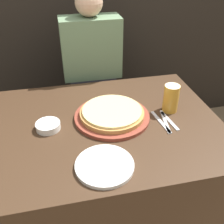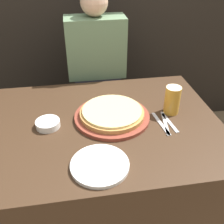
# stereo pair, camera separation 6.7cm
# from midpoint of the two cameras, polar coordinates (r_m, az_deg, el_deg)

# --- Properties ---
(ground_plane) EXTENTS (12.00, 12.00, 0.00)m
(ground_plane) POSITION_cam_midpoint_polar(r_m,az_deg,el_deg) (1.96, -0.83, -20.41)
(ground_plane) COLOR #756047
(dining_table) EXTENTS (1.30, 0.97, 0.75)m
(dining_table) POSITION_cam_midpoint_polar(r_m,az_deg,el_deg) (1.67, -0.94, -12.82)
(dining_table) COLOR #3D2819
(dining_table) RESTS_ON ground_plane
(pizza_on_board) EXTENTS (0.42, 0.42, 0.06)m
(pizza_on_board) POSITION_cam_midpoint_polar(r_m,az_deg,el_deg) (1.44, 1.33, -0.51)
(pizza_on_board) COLOR brown
(pizza_on_board) RESTS_ON dining_table
(beer_glass) EXTENTS (0.09, 0.09, 0.16)m
(beer_glass) POSITION_cam_midpoint_polar(r_m,az_deg,el_deg) (1.51, 14.26, 2.76)
(beer_glass) COLOR gold
(beer_glass) RESTS_ON dining_table
(dinner_plate) EXTENTS (0.26, 0.26, 0.02)m
(dinner_plate) POSITION_cam_midpoint_polar(r_m,az_deg,el_deg) (1.16, -1.00, -11.49)
(dinner_plate) COLOR white
(dinner_plate) RESTS_ON dining_table
(side_bowl) EXTENTS (0.13, 0.13, 0.04)m
(side_bowl) POSITION_cam_midpoint_polar(r_m,az_deg,el_deg) (1.41, -12.47, -2.54)
(side_bowl) COLOR white
(side_bowl) RESTS_ON dining_table
(fork) EXTENTS (0.04, 0.21, 0.00)m
(fork) POSITION_cam_midpoint_polar(r_m,az_deg,el_deg) (1.44, 11.89, -2.51)
(fork) COLOR silver
(fork) RESTS_ON dining_table
(dinner_knife) EXTENTS (0.05, 0.21, 0.00)m
(dinner_knife) POSITION_cam_midpoint_polar(r_m,az_deg,el_deg) (1.45, 12.82, -2.41)
(dinner_knife) COLOR silver
(dinner_knife) RESTS_ON dining_table
(spoon) EXTENTS (0.04, 0.18, 0.00)m
(spoon) POSITION_cam_midpoint_polar(r_m,az_deg,el_deg) (1.46, 13.73, -2.31)
(spoon) COLOR silver
(spoon) RESTS_ON dining_table
(diner_person) EXTENTS (0.41, 0.20, 1.33)m
(diner_person) POSITION_cam_midpoint_polar(r_m,az_deg,el_deg) (2.03, -2.34, 6.12)
(diner_person) COLOR #33333D
(diner_person) RESTS_ON ground_plane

